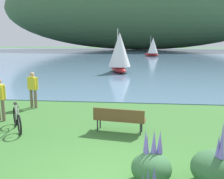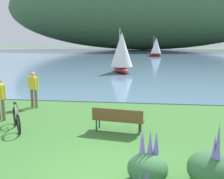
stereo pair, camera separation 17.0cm
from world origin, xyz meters
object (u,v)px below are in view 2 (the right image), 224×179
Objects in this scene: sailboat_mid_bay at (156,47)px; sailboat_toward_hillside at (122,52)px; park_bench_near_camera at (118,118)px; bicycle_beside_path at (17,119)px; person_on_the_grass at (0,96)px; person_at_shoreline at (33,87)px.

sailboat_mid_bay is 25.27m from sailboat_toward_hillside.
sailboat_mid_bay is (3.44, 40.55, 1.32)m from park_bench_near_camera.
park_bench_near_camera is 15.81m from sailboat_toward_hillside.
sailboat_mid_bay is 0.91× the size of sailboat_toward_hillside.
sailboat_mid_bay is (7.09, 40.71, 1.44)m from bicycle_beside_path.
sailboat_mid_bay is at bearing 80.12° from bicycle_beside_path.
person_on_the_grass is 0.45× the size of sailboat_mid_bay.
bicycle_beside_path is 0.88× the size of person_on_the_grass.
bicycle_beside_path is 3.13m from person_at_shoreline.
sailboat_toward_hillside is at bearing 94.08° from park_bench_near_camera.
person_at_shoreline is (-4.29, 2.85, 0.46)m from park_bench_near_camera.
person_on_the_grass is at bearing -101.72° from sailboat_mid_bay.
person_at_shoreline is 13.28m from sailboat_toward_hillside.
person_at_shoreline is at bearing 146.44° from park_bench_near_camera.
sailboat_mid_bay reaches higher than person_at_shoreline.
park_bench_near_camera is 1.08× the size of person_at_shoreline.
sailboat_toward_hillside is (3.68, 14.87, 1.03)m from person_on_the_grass.
sailboat_toward_hillside reaches higher than person_on_the_grass.
sailboat_toward_hillside is (3.17, 12.85, 1.03)m from person_at_shoreline.
sailboat_toward_hillside is at bearing -100.40° from sailboat_mid_bay.
park_bench_near_camera is 5.17m from person_at_shoreline.
sailboat_toward_hillside reaches higher than person_at_shoreline.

